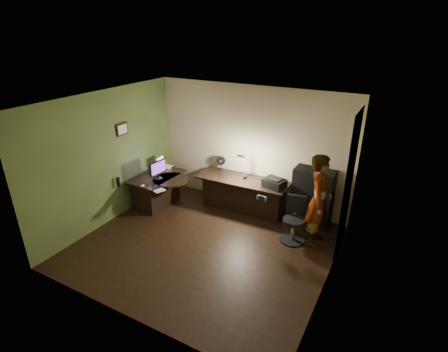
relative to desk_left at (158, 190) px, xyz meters
The scene contains 27 objects.
floor 2.03m from the desk_left, 26.52° to the right, with size 4.50×4.00×0.01m, color black.
ceiling 3.08m from the desk_left, 26.52° to the right, with size 4.50×4.00×0.01m, color silver.
wall_back 2.32m from the desk_left, 32.01° to the left, with size 4.50×0.01×2.70m, color tan.
wall_front 3.54m from the desk_left, 58.37° to the right, with size 4.50×0.01×2.70m, color tan.
wall_left 1.41m from the desk_left, 117.90° to the right, with size 0.01×4.00×2.70m, color tan.
wall_right 4.25m from the desk_left, 12.43° to the right, with size 0.01×4.00×2.70m, color tan.
green_wall_overlay 1.41m from the desk_left, 117.14° to the right, with size 0.00×4.00×2.70m, color #4B5F2D.
arched_doorway 4.14m from the desk_left, ahead, with size 0.01×0.90×2.60m, color black.
french_door 4.32m from the desk_left, 19.71° to the right, with size 0.02×0.92×2.10m, color white.
framed_picture 1.61m from the desk_left, 134.75° to the right, with size 0.04×0.30×0.25m, color black.
desk_left is the anchor object (origin of this frame).
desk_right 1.93m from the desk_left, 20.89° to the left, with size 2.01×0.70×0.76m, color black.
cabinet 3.42m from the desk_left, 15.13° to the left, with size 0.80×0.40×1.20m, color black.
laptop_stand 0.55m from the desk_left, 94.69° to the left, with size 0.23×0.19×0.09m, color silver.
laptop 0.67m from the desk_left, 94.69° to the left, with size 0.30×0.28×0.20m, color silver.
monitor 0.52m from the desk_left, 37.86° to the right, with size 0.09×0.46×0.31m, color black.
mouse 0.68m from the desk_left, 81.93° to the right, with size 0.07×0.10×0.04m, color silver.
phone 0.36m from the desk_left, 52.20° to the right, with size 0.07×0.14×0.01m, color black.
pen 0.76m from the desk_left, 50.38° to the right, with size 0.01×0.15×0.01m, color black.
speaker 0.98m from the desk_left, 114.64° to the right, with size 0.08×0.08×0.20m, color black.
notepad 0.83m from the desk_left, 46.72° to the right, with size 0.16×0.22×0.01m, color silver.
desk_fan 1.58m from the desk_left, 40.46° to the left, with size 0.20×0.11×0.31m, color black.
headphones 2.59m from the desk_left, ahead, with size 0.21×0.09×0.10m, color #1B6599.
printer 2.67m from the desk_left, 14.37° to the left, with size 0.43×0.33×0.19m, color black.
desk_lamp 2.10m from the desk_left, 21.37° to the left, with size 0.16×0.29×0.64m, color black.
office_chair 3.18m from the desk_left, ahead, with size 0.49×0.49×0.88m, color black.
person 3.61m from the desk_left, ahead, with size 0.64×0.42×1.78m, color #D8A88C.
Camera 1 is at (2.96, -4.65, 3.86)m, focal length 28.00 mm.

